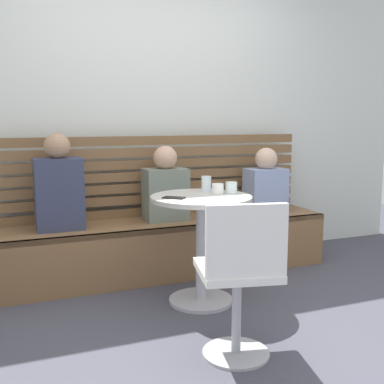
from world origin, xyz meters
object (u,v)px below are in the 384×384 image
(person_adult, at_px, (59,187))
(person_child_middle, at_px, (266,184))
(cup_water_clear, at_px, (206,184))
(person_child_left, at_px, (166,188))
(phone_on_table, at_px, (174,198))
(cafe_table, at_px, (201,228))
(cup_ceramic_white, at_px, (218,189))
(white_chair, at_px, (240,275))
(cup_glass_short, at_px, (231,188))
(booth_bench, at_px, (165,247))

(person_adult, height_order, person_child_middle, person_adult)
(cup_water_clear, bearing_deg, person_adult, 152.04)
(person_adult, bearing_deg, person_child_left, 0.88)
(phone_on_table, bearing_deg, cafe_table, -42.19)
(person_child_left, distance_m, person_child_middle, 0.91)
(person_child_left, xyz_separation_m, cup_water_clear, (0.13, -0.52, 0.09))
(cafe_table, bearing_deg, cup_ceramic_white, 16.67)
(white_chair, height_order, person_child_left, person_child_left)
(cup_ceramic_white, bearing_deg, cup_water_clear, 105.01)
(cup_glass_short, distance_m, cup_water_clear, 0.19)
(white_chair, bearing_deg, person_child_left, 85.89)
(person_child_left, height_order, cup_water_clear, person_child_left)
(booth_bench, height_order, person_child_middle, person_child_middle)
(cup_ceramic_white, bearing_deg, person_child_left, 104.12)
(white_chair, xyz_separation_m, person_adult, (-0.72, 1.48, 0.29))
(person_adult, relative_size, cup_ceramic_white, 8.86)
(booth_bench, height_order, person_adult, person_adult)
(person_child_middle, xyz_separation_m, phone_on_table, (-1.09, -0.68, 0.06))
(cup_water_clear, xyz_separation_m, phone_on_table, (-0.31, -0.18, -0.05))
(person_child_middle, relative_size, phone_on_table, 4.03)
(person_child_left, relative_size, person_child_middle, 1.06)
(person_child_middle, height_order, cup_glass_short, person_child_middle)
(booth_bench, bearing_deg, white_chair, -93.66)
(cup_water_clear, bearing_deg, booth_bench, 105.94)
(cafe_table, bearing_deg, person_child_middle, 36.79)
(cup_ceramic_white, bearing_deg, person_adult, 147.51)
(cup_glass_short, bearing_deg, person_child_left, 111.16)
(cafe_table, bearing_deg, cup_glass_short, 5.91)
(booth_bench, distance_m, person_adult, 0.97)
(person_child_middle, height_order, cup_ceramic_white, person_child_middle)
(cup_glass_short, xyz_separation_m, phone_on_table, (-0.44, -0.04, -0.04))
(cup_glass_short, height_order, cup_water_clear, cup_water_clear)
(booth_bench, distance_m, person_child_left, 0.48)
(person_child_middle, bearing_deg, booth_bench, -179.83)
(booth_bench, xyz_separation_m, person_child_left, (0.01, 0.02, 0.48))
(person_adult, distance_m, cup_ceramic_white, 1.17)
(person_child_left, relative_size, cup_glass_short, 7.48)
(booth_bench, relative_size, cafe_table, 3.65)
(white_chair, xyz_separation_m, cup_water_clear, (0.24, 0.98, 0.33))
(booth_bench, xyz_separation_m, cup_ceramic_white, (0.17, -0.62, 0.55))
(booth_bench, relative_size, person_child_middle, 4.78)
(booth_bench, distance_m, white_chair, 1.50)
(cup_glass_short, bearing_deg, booth_bench, 112.86)
(white_chair, xyz_separation_m, phone_on_table, (-0.07, 0.79, 0.28))
(cup_ceramic_white, bearing_deg, cup_glass_short, -10.89)
(cup_glass_short, bearing_deg, white_chair, -113.45)
(booth_bench, height_order, person_child_left, person_child_left)
(white_chair, bearing_deg, phone_on_table, 95.24)
(cafe_table, bearing_deg, cup_water_clear, 56.43)
(booth_bench, distance_m, cafe_table, 0.73)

